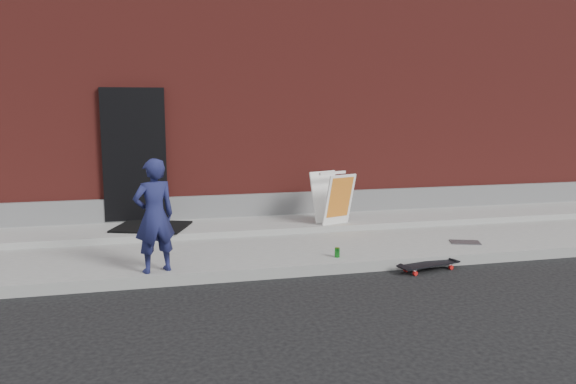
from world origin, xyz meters
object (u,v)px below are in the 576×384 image
object	(u,v)px
child	(154,216)
soda_can	(337,252)
skateboard	(429,265)
pizza_sign	(333,198)

from	to	relation	value
child	soda_can	bearing A→B (deg)	162.90
child	skateboard	distance (m)	3.72
child	pizza_sign	size ratio (longest dim) A/B	1.64
soda_can	pizza_sign	bearing A→B (deg)	74.19
child	pizza_sign	xyz separation A→B (m)	(2.93, 1.82, -0.18)
pizza_sign	soda_can	xyz separation A→B (m)	(-0.49, -1.72, -0.47)
pizza_sign	soda_can	distance (m)	1.84
child	pizza_sign	world-z (taller)	child
child	skateboard	world-z (taller)	child
skateboard	child	bearing A→B (deg)	174.95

